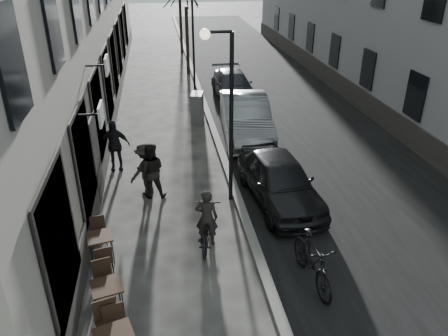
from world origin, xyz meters
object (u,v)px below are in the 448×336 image
object	(u,v)px
car_mid	(246,117)
moped	(313,261)
bicycle	(207,228)
bistro_set_b	(108,296)
pedestrian_near	(151,171)
streetlamp_near	(225,101)
car_far	(233,85)
pedestrian_far	(114,145)
streetlamp_far	(190,29)
bistro_set_c	(101,245)
pedestrian_mid	(146,169)
car_near	(280,180)
utility_cabinet	(197,108)

from	to	relation	value
car_mid	moped	world-z (taller)	car_mid
bicycle	moped	distance (m)	2.87
bistro_set_b	pedestrian_near	world-z (taller)	pedestrian_near
bistro_set_b	streetlamp_near	bearing A→B (deg)	39.71
bistro_set_b	bicycle	distance (m)	3.15
bicycle	car_mid	xyz separation A→B (m)	(2.39, 6.96, 0.35)
car_far	moped	world-z (taller)	car_far
pedestrian_far	streetlamp_far	bearing A→B (deg)	71.11
pedestrian_near	moped	distance (m)	5.78
streetlamp_near	moped	xyz separation A→B (m)	(1.37, -4.00, -2.55)
bistro_set_c	car_mid	xyz separation A→B (m)	(5.03, 7.26, 0.39)
car_far	moped	bearing A→B (deg)	-93.39
bistro_set_c	pedestrian_mid	bearing A→B (deg)	59.08
bistro_set_c	car_near	distance (m)	5.47
streetlamp_near	bistro_set_c	world-z (taller)	streetlamp_near
pedestrian_mid	moped	distance (m)	6.05
pedestrian_far	car_mid	world-z (taller)	pedestrian_far
streetlamp_far	pedestrian_far	bearing A→B (deg)	-110.00
streetlamp_near	streetlamp_far	world-z (taller)	same
streetlamp_far	car_far	world-z (taller)	streetlamp_far
bicycle	car_near	world-z (taller)	car_near
bistro_set_c	pedestrian_near	xyz separation A→B (m)	(1.25, 2.98, 0.45)
utility_cabinet	bicycle	size ratio (longest dim) A/B	0.72
bistro_set_b	pedestrian_mid	distance (m)	5.09
streetlamp_near	utility_cabinet	distance (m)	7.17
pedestrian_near	streetlamp_near	bearing A→B (deg)	170.22
bicycle	car_mid	size ratio (longest dim) A/B	0.36
bistro_set_c	pedestrian_far	size ratio (longest dim) A/B	0.83
pedestrian_near	car_far	distance (m)	10.42
pedestrian_mid	moped	xyz separation A→B (m)	(3.73, -4.76, -0.23)
pedestrian_far	car_mid	xyz separation A→B (m)	(5.01, 2.24, -0.07)
bistro_set_c	bistro_set_b	bearing A→B (deg)	-92.18
bistro_set_b	car_far	xyz separation A→B (m)	(5.10, 14.35, 0.19)
pedestrian_far	pedestrian_near	bearing A→B (deg)	-57.89
bicycle	pedestrian_far	size ratio (longest dim) A/B	1.02
car_near	car_mid	size ratio (longest dim) A/B	0.84
streetlamp_near	pedestrian_far	world-z (taller)	streetlamp_near
pedestrian_mid	car_near	xyz separation A→B (m)	(3.95, -1.10, -0.11)
streetlamp_near	bicycle	bearing A→B (deg)	-110.77
pedestrian_mid	utility_cabinet	bearing A→B (deg)	-145.81
streetlamp_near	car_far	bearing A→B (deg)	78.92
streetlamp_far	pedestrian_near	bearing A→B (deg)	-100.86
streetlamp_far	car_near	bearing A→B (deg)	-82.65
bistro_set_b	bistro_set_c	xyz separation A→B (m)	(-0.32, 1.82, -0.01)
pedestrian_far	moped	bearing A→B (deg)	-52.79
streetlamp_far	streetlamp_near	bearing A→B (deg)	-90.00
car_near	bistro_set_c	bearing A→B (deg)	-162.62
bistro_set_b	car_mid	world-z (taller)	car_mid
streetlamp_far	pedestrian_far	xyz separation A→B (m)	(-3.43, -9.42, -2.25)
streetlamp_far	bistro_set_c	size ratio (longest dim) A/B	3.39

